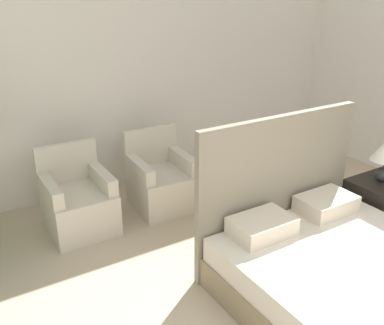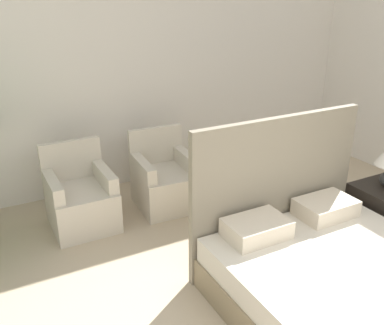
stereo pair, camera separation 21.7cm
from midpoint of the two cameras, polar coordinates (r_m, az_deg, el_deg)
The scene contains 5 objects.
wall_back at distance 4.88m, azimuth -10.42°, elevation 13.29°, with size 10.00×0.06×2.90m.
bed at distance 3.28m, azimuth 19.79°, elevation -15.27°, with size 1.58×2.02×1.27m.
armchair_near_window_left at distance 4.28m, azimuth -16.28°, elevation -5.42°, with size 0.60×0.64×0.80m.
armchair_near_window_right at distance 4.55m, azimuth -5.41°, elevation -2.83°, with size 0.63×0.67×0.80m.
nightstand at distance 4.37m, azimuth 22.26°, elevation -5.53°, with size 0.55×0.45×0.54m.
Camera 1 is at (-1.84, -0.22, 2.20)m, focal length 40.00 mm.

